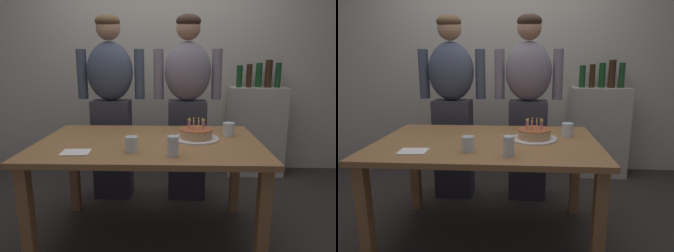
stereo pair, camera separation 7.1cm
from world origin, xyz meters
TOP-DOWN VIEW (x-y plane):
  - ground_plane at (0.00, 0.00)m, footprint 10.00×10.00m
  - back_wall at (0.00, 1.55)m, footprint 5.20×0.10m
  - dining_table at (0.00, 0.00)m, footprint 1.50×0.96m
  - birthday_cake at (0.32, 0.05)m, footprint 0.32×0.32m
  - water_glass_near at (0.17, -0.32)m, footprint 0.07×0.07m
  - water_glass_far at (-0.08, -0.25)m, footprint 0.08×0.08m
  - water_glass_side at (0.56, 0.15)m, footprint 0.08×0.08m
  - napkin_stack at (-0.41, -0.29)m, footprint 0.17×0.13m
  - person_man_bearded at (-0.41, 0.72)m, footprint 0.61×0.27m
  - person_woman_cardigan at (0.28, 0.72)m, footprint 0.61×0.27m
  - shelf_cabinet at (1.08, 1.33)m, footprint 0.61×0.30m

SIDE VIEW (x-z plane):
  - ground_plane at x=0.00m, z-range 0.00..0.00m
  - shelf_cabinet at x=1.08m, z-range -0.13..1.16m
  - dining_table at x=0.00m, z-range 0.27..1.01m
  - napkin_stack at x=-0.41m, z-range 0.74..0.75m
  - birthday_cake at x=0.32m, z-range 0.70..0.85m
  - water_glass_far at x=-0.08m, z-range 0.74..0.83m
  - water_glass_side at x=0.56m, z-range 0.74..0.84m
  - water_glass_near at x=0.17m, z-range 0.74..0.86m
  - person_man_bearded at x=-0.41m, z-range 0.04..1.70m
  - person_woman_cardigan at x=0.28m, z-range 0.04..1.70m
  - back_wall at x=0.00m, z-range 0.00..2.60m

